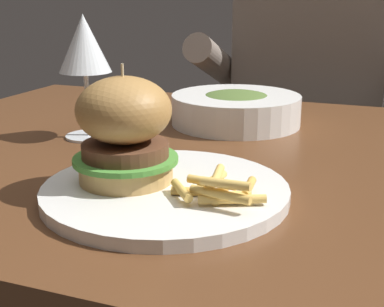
# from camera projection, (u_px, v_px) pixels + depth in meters

# --- Properties ---
(dining_table) EXTENTS (1.29, 0.80, 0.74)m
(dining_table) POSITION_uv_depth(u_px,v_px,m) (281.00, 220.00, 0.76)
(dining_table) COLOR #56331C
(dining_table) RESTS_ON ground
(main_plate) EXTENTS (0.27, 0.27, 0.01)m
(main_plate) POSITION_uv_depth(u_px,v_px,m) (165.00, 191.00, 0.59)
(main_plate) COLOR white
(main_plate) RESTS_ON dining_table
(burger_sandwich) EXTENTS (0.12, 0.12, 0.13)m
(burger_sandwich) POSITION_uv_depth(u_px,v_px,m) (125.00, 130.00, 0.59)
(burger_sandwich) COLOR tan
(burger_sandwich) RESTS_ON main_plate
(fries_pile) EXTENTS (0.11, 0.10, 0.03)m
(fries_pile) POSITION_uv_depth(u_px,v_px,m) (217.00, 189.00, 0.54)
(fries_pile) COLOR #EABC5B
(fries_pile) RESTS_ON main_plate
(wine_glass) EXTENTS (0.08, 0.08, 0.19)m
(wine_glass) POSITION_uv_depth(u_px,v_px,m) (85.00, 48.00, 0.79)
(wine_glass) COLOR silver
(wine_glass) RESTS_ON dining_table
(soup_bowl) EXTENTS (0.22, 0.22, 0.06)m
(soup_bowl) POSITION_uv_depth(u_px,v_px,m) (236.00, 108.00, 0.91)
(soup_bowl) COLOR white
(soup_bowl) RESTS_ON dining_table
(diner_person) EXTENTS (0.51, 0.36, 1.18)m
(diner_person) POSITION_uv_depth(u_px,v_px,m) (306.00, 147.00, 1.41)
(diner_person) COLOR #282833
(diner_person) RESTS_ON ground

